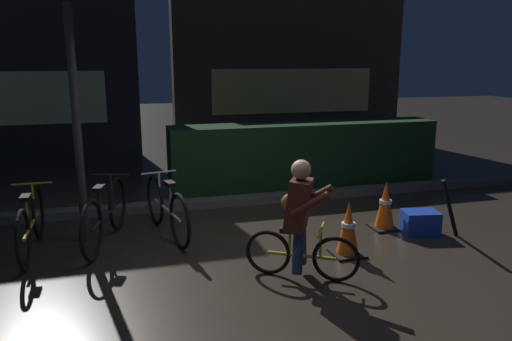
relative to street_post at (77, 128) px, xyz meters
name	(u,v)px	position (x,y,z in m)	size (l,w,h in m)	color
ground_plane	(253,262)	(1.84, -1.20, -1.41)	(40.00, 40.00, 0.00)	#2D261E
sidewalk_curb	(216,202)	(1.84, 1.00, -1.35)	(12.00, 0.24, 0.12)	#56544F
hedge_row	(305,154)	(3.64, 1.90, -0.86)	(4.80, 0.70, 1.10)	#19381C
storefront_left	(20,51)	(-1.42, 5.30, 0.95)	(4.74, 0.54, 4.75)	#262328
storefront_right	(290,65)	(4.77, 6.00, 0.63)	(5.99, 0.54, 4.11)	#42382D
street_post	(77,128)	(0.00, 0.00, 0.00)	(0.10, 0.10, 2.83)	#2D2D33
parked_bike_left_mid	(31,224)	(-0.56, -0.26, -1.06)	(0.46, 1.68, 0.77)	black
parked_bike_center_left	(106,215)	(0.26, -0.18, -1.05)	(0.56, 1.70, 0.81)	black
parked_bike_center_right	(167,208)	(1.00, -0.08, -1.06)	(0.49, 1.66, 0.78)	black
traffic_cone_near	(348,229)	(2.94, -1.30, -1.11)	(0.36, 0.36, 0.64)	black
traffic_cone_far	(385,206)	(3.81, -0.60, -1.10)	(0.36, 0.36, 0.65)	black
blue_crate	(420,222)	(4.16, -0.90, -1.26)	(0.44, 0.32, 0.30)	#193DB7
cyclist	(300,219)	(2.20, -1.69, -0.79)	(1.05, 0.69, 1.25)	black
closed_umbrella	(450,208)	(4.39, -1.15, -1.02)	(0.05, 0.05, 0.85)	black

